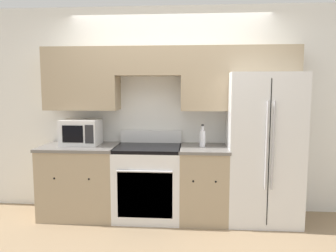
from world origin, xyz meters
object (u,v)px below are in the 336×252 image
Objects in this scene: refrigerator at (262,147)px; oven_range at (148,181)px; microwave at (81,132)px; bottle at (202,138)px.

oven_range is at bearing -176.71° from refrigerator.
bottle is at bearing -1.47° from microwave.
microwave reaches higher than oven_range.
microwave is 1.50m from bottle.
oven_range is at bearing -178.12° from bottle.
refrigerator is at bearing 0.48° from microwave.
refrigerator is 0.72m from bottle.
oven_range is 2.28× the size of microwave.
oven_range is 0.85m from bottle.
refrigerator is at bearing 3.29° from oven_range.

